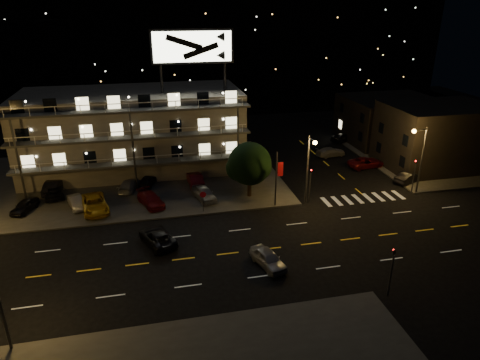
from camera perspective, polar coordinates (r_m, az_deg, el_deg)
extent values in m
plane|color=black|center=(39.57, 1.24, -9.45)|extent=(140.00, 140.00, 0.00)
cube|color=#393937|center=(56.88, -17.53, -0.08)|extent=(44.00, 24.00, 0.15)
cube|color=#393937|center=(68.17, 22.30, 3.00)|extent=(16.00, 24.00, 0.15)
cube|color=gray|center=(58.81, -13.95, 6.15)|extent=(28.00, 12.00, 10.00)
cube|color=gray|center=(57.60, -14.44, 11.16)|extent=(28.00, 12.00, 0.50)
cube|color=#393937|center=(52.80, -13.82, 2.17)|extent=(28.00, 1.80, 0.25)
cube|color=#393937|center=(51.81, -14.15, 5.49)|extent=(28.00, 1.80, 0.25)
cube|color=#393937|center=(50.99, -14.49, 8.92)|extent=(28.00, 1.80, 0.25)
cylinder|color=black|center=(55.29, -10.44, 13.15)|extent=(0.36, 0.36, 3.50)
cylinder|color=black|center=(56.16, -2.04, 13.63)|extent=(0.36, 0.36, 3.50)
cube|color=black|center=(55.11, -6.38, 17.28)|extent=(10.20, 0.50, 4.20)
cube|color=white|center=(54.82, -6.34, 17.25)|extent=(9.60, 0.06, 3.60)
cube|color=black|center=(63.92, 24.80, 5.31)|extent=(14.00, 10.00, 8.50)
cube|color=black|center=(73.62, 19.29, 7.60)|extent=(14.00, 12.00, 7.00)
cube|color=black|center=(103.26, -8.31, 17.39)|extent=(120.00, 20.00, 24.00)
cylinder|color=#2D2D30|center=(47.24, 8.96, 1.23)|extent=(0.20, 0.20, 8.00)
cylinder|color=#2D2D30|center=(45.30, 9.61, 5.35)|extent=(0.12, 1.80, 0.12)
sphere|color=#F3A63C|center=(44.63, 9.97, 4.92)|extent=(0.44, 0.44, 0.44)
cylinder|color=#2D2D30|center=(53.77, 23.04, 2.32)|extent=(0.20, 0.20, 8.00)
cylinder|color=#2D2D30|center=(52.23, 22.95, 6.17)|extent=(1.80, 0.12, 0.12)
sphere|color=#F3A63C|center=(51.80, 22.20, 6.05)|extent=(0.44, 0.44, 0.44)
cylinder|color=#2D2D30|center=(48.42, 9.27, -1.06)|extent=(0.14, 0.14, 3.60)
imported|color=black|center=(47.56, 9.44, 1.47)|extent=(0.20, 0.16, 1.00)
sphere|color=#FF0C0C|center=(47.49, 9.49, 1.31)|extent=(0.14, 0.14, 0.14)
cylinder|color=#2D2D30|center=(35.18, 19.45, -11.95)|extent=(0.14, 0.14, 3.60)
imported|color=black|center=(33.98, 19.95, -8.74)|extent=(0.20, 0.16, 1.00)
sphere|color=#FF0C0C|center=(34.12, 19.83, -8.78)|extent=(0.14, 0.14, 0.14)
cylinder|color=#2D2D30|center=(54.38, 22.14, 0.19)|extent=(0.14, 0.14, 3.60)
imported|color=black|center=(53.61, 22.50, 2.46)|extent=(0.16, 0.20, 1.00)
sphere|color=#FF0C0C|center=(53.57, 22.38, 2.35)|extent=(0.14, 0.14, 0.14)
cylinder|color=#2D2D30|center=(46.52, 4.83, 0.03)|extent=(0.16, 0.16, 6.40)
cube|color=#AA0C1A|center=(46.21, 5.41, 1.45)|extent=(0.60, 0.04, 1.60)
cylinder|color=#2D2D30|center=(45.99, -4.92, -3.12)|extent=(0.08, 0.08, 2.20)
cylinder|color=#AA0C1A|center=(45.50, -4.96, -1.95)|extent=(0.91, 0.04, 0.91)
cylinder|color=black|center=(49.40, 1.26, -0.91)|extent=(0.48, 0.48, 2.28)
sphere|color=black|center=(48.33, 1.29, 2.19)|extent=(4.94, 4.94, 4.94)
sphere|color=black|center=(48.64, -0.13, 1.62)|extent=(3.04, 3.04, 3.04)
sphere|color=black|center=(48.37, 2.60, 1.71)|extent=(2.85, 2.85, 2.85)
imported|color=black|center=(51.47, -26.79, -3.11)|extent=(2.78, 4.01, 1.27)
imported|color=#95969B|center=(50.18, -21.01, -2.78)|extent=(2.45, 3.96, 1.23)
imported|color=#CA9413|center=(48.67, -18.84, -3.06)|extent=(3.72, 5.96, 1.54)
imported|color=#610D13|center=(48.40, -11.82, -2.54)|extent=(3.42, 5.01, 1.35)
imported|color=#95969B|center=(48.90, -4.83, -1.77)|extent=(2.78, 4.58, 1.46)
imported|color=black|center=(55.05, -23.53, -0.76)|extent=(2.12, 4.82, 1.54)
imported|color=black|center=(53.94, -23.61, -1.42)|extent=(3.09, 4.85, 1.25)
imported|color=#95969B|center=(52.87, -14.60, -0.65)|extent=(2.87, 4.62, 1.25)
imported|color=black|center=(53.67, -12.19, -0.05)|extent=(2.62, 4.03, 1.27)
imported|color=#610D13|center=(52.74, -6.00, 0.09)|extent=(1.80, 4.69, 1.52)
imported|color=black|center=(57.69, 21.68, 0.35)|extent=(4.59, 3.05, 1.43)
imported|color=#610D13|center=(61.12, 16.45, 2.25)|extent=(5.24, 2.90, 1.39)
imported|color=#95969B|center=(64.43, 12.00, 3.69)|extent=(4.71, 2.52, 1.30)
imported|color=black|center=(71.60, 13.65, 5.55)|extent=(4.80, 3.15, 1.52)
imported|color=#95969B|center=(37.28, 3.78, -10.42)|extent=(2.79, 4.47, 1.42)
imported|color=black|center=(41.12, -10.96, -7.46)|extent=(3.85, 5.43, 1.37)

